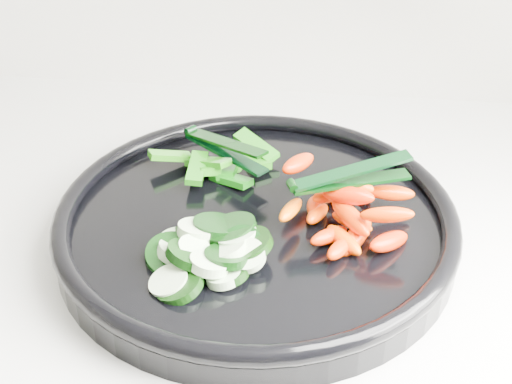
# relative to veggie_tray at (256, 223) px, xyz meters

# --- Properties ---
(veggie_tray) EXTENTS (0.38, 0.38, 0.04)m
(veggie_tray) POSITION_rel_veggie_tray_xyz_m (0.00, 0.00, 0.00)
(veggie_tray) COLOR black
(veggie_tray) RESTS_ON counter
(cucumber_pile) EXTENTS (0.12, 0.13, 0.04)m
(cucumber_pile) POSITION_rel_veggie_tray_xyz_m (-0.04, -0.06, 0.01)
(cucumber_pile) COLOR black
(cucumber_pile) RESTS_ON veggie_tray
(carrot_pile) EXTENTS (0.13, 0.15, 0.05)m
(carrot_pile) POSITION_rel_veggie_tray_xyz_m (0.08, 0.00, 0.02)
(carrot_pile) COLOR #F63000
(carrot_pile) RESTS_ON veggie_tray
(pepper_pile) EXTENTS (0.14, 0.10, 0.04)m
(pepper_pile) POSITION_rel_veggie_tray_xyz_m (-0.05, 0.08, 0.01)
(pepper_pile) COLOR #0F750B
(pepper_pile) RESTS_ON veggie_tray
(tong_carrot) EXTENTS (0.11, 0.05, 0.02)m
(tong_carrot) POSITION_rel_veggie_tray_xyz_m (0.08, 0.01, 0.05)
(tong_carrot) COLOR black
(tong_carrot) RESTS_ON carrot_pile
(tong_pepper) EXTENTS (0.10, 0.08, 0.02)m
(tong_pepper) POSITION_rel_veggie_tray_xyz_m (-0.04, 0.09, 0.03)
(tong_pepper) COLOR black
(tong_pepper) RESTS_ON pepper_pile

